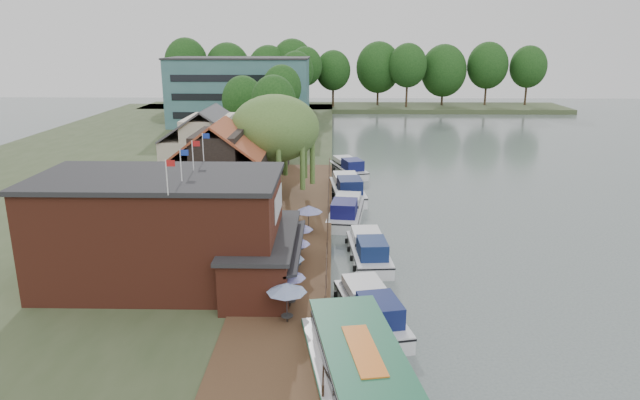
{
  "coord_description": "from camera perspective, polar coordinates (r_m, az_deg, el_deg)",
  "views": [
    {
      "loc": [
        -4.95,
        -35.6,
        16.54
      ],
      "look_at": [
        -6.0,
        12.0,
        3.0
      ],
      "focal_mm": 32.0,
      "sensor_mm": 36.0,
      "label": 1
    }
  ],
  "objects": [
    {
      "name": "bank_tree_3",
      "position": [
        113.68,
        -2.4,
        11.37
      ],
      "size": [
        6.82,
        6.82,
        13.26
      ],
      "primitive_type": null,
      "color": "#143811",
      "rests_on": "land_bank"
    },
    {
      "name": "umbrella_2",
      "position": [
        36.91,
        -3.27,
        -6.86
      ],
      "size": [
        2.2,
        2.2,
        2.38
      ],
      "primitive_type": null,
      "color": "#1B4898",
      "rests_on": "quay_deck"
    },
    {
      "name": "cottage_b",
      "position": [
        62.05,
        -10.94,
        5.1
      ],
      "size": [
        9.6,
        8.6,
        8.5
      ],
      "primitive_type": null,
      "color": "beige",
      "rests_on": "land_bank"
    },
    {
      "name": "tour_boat",
      "position": [
        26.47,
        4.68,
        -18.45
      ],
      "size": [
        6.66,
        15.47,
        3.27
      ],
      "primitive_type": null,
      "rotation": [
        0.0,
        0.0,
        0.17
      ],
      "color": "silver",
      "rests_on": "ground"
    },
    {
      "name": "cruiser_2",
      "position": [
        53.44,
        2.63,
        -0.82
      ],
      "size": [
        4.38,
        10.24,
        2.41
      ],
      "primitive_type": null,
      "rotation": [
        0.0,
        0.0,
        -0.12
      ],
      "color": "silver",
      "rests_on": "ground"
    },
    {
      "name": "bank_tree_5",
      "position": [
        131.81,
        -1.5,
        12.09
      ],
      "size": [
        7.51,
        7.51,
        13.71
      ],
      "primitive_type": null,
      "color": "#143811",
      "rests_on": "land_bank"
    },
    {
      "name": "umbrella_3",
      "position": [
        39.48,
        -2.37,
        -5.3
      ],
      "size": [
        1.95,
        1.95,
        2.38
      ],
      "primitive_type": null,
      "color": "#221C9A",
      "rests_on": "quay_deck"
    },
    {
      "name": "umbrella_5",
      "position": [
        46.57,
        -1.14,
        -1.95
      ],
      "size": [
        2.31,
        2.31,
        2.38
      ],
      "primitive_type": null,
      "color": "navy",
      "rests_on": "quay_deck"
    },
    {
      "name": "bank_tree_1",
      "position": [
        88.85,
        -7.67,
        8.98
      ],
      "size": [
        6.38,
        6.38,
        10.19
      ],
      "primitive_type": null,
      "color": "#143811",
      "rests_on": "land_bank"
    },
    {
      "name": "cottage_a",
      "position": [
        51.85,
        -9.96,
        3.06
      ],
      "size": [
        8.6,
        7.6,
        8.5
      ],
      "primitive_type": null,
      "color": "black",
      "rests_on": "land_bank"
    },
    {
      "name": "swan",
      "position": [
        31.16,
        1.98,
        -15.72
      ],
      "size": [
        0.44,
        0.44,
        0.44
      ],
      "primitive_type": "sphere",
      "color": "white",
      "rests_on": "ground"
    },
    {
      "name": "cruiser_3",
      "position": [
        61.18,
        2.76,
        1.43
      ],
      "size": [
        4.44,
        10.89,
        2.6
      ],
      "primitive_type": null,
      "rotation": [
        0.0,
        0.0,
        0.1
      ],
      "color": "white",
      "rests_on": "ground"
    },
    {
      "name": "ground",
      "position": [
        39.56,
        8.44,
        -9.02
      ],
      "size": [
        260.0,
        260.0,
        0.0
      ],
      "primitive_type": "plane",
      "color": "#4F5C5B",
      "rests_on": "ground"
    },
    {
      "name": "bank_tree_0",
      "position": [
        79.62,
        -4.64,
        8.52
      ],
      "size": [
        6.16,
        6.16,
        10.82
      ],
      "primitive_type": null,
      "color": "#143811",
      "rests_on": "land_bank"
    },
    {
      "name": "quay_rail",
      "position": [
        48.49,
        0.79,
        -2.19
      ],
      "size": [
        0.2,
        49.0,
        1.0
      ],
      "primitive_type": null,
      "color": "black",
      "rests_on": "land_bank"
    },
    {
      "name": "pub",
      "position": [
        37.69,
        -12.72,
        -2.92
      ],
      "size": [
        20.0,
        11.0,
        7.3
      ],
      "primitive_type": null,
      "color": "maroon",
      "rests_on": "land_bank"
    },
    {
      "name": "land_bank",
      "position": [
        76.61,
        -17.88,
        3.01
      ],
      "size": [
        50.0,
        140.0,
        1.0
      ],
      "primitive_type": "cube",
      "color": "#384728",
      "rests_on": "ground"
    },
    {
      "name": "hotel_block",
      "position": [
        107.38,
        -8.02,
        10.71
      ],
      "size": [
        25.4,
        12.4,
        12.3
      ],
      "primitive_type": null,
      "color": "#38666B",
      "rests_on": "land_bank"
    },
    {
      "name": "quay_deck",
      "position": [
        48.25,
        -2.43,
        -2.86
      ],
      "size": [
        6.0,
        50.0,
        0.1
      ],
      "primitive_type": "cube",
      "color": "#47301E",
      "rests_on": "land_bank"
    },
    {
      "name": "cruiser_4",
      "position": [
        71.74,
        2.82,
        3.46
      ],
      "size": [
        5.71,
        9.95,
        2.28
      ],
      "primitive_type": null,
      "rotation": [
        0.0,
        0.0,
        0.3
      ],
      "color": "silver",
      "rests_on": "ground"
    },
    {
      "name": "willow",
      "position": [
        55.84,
        -4.48,
        5.17
      ],
      "size": [
        8.6,
        8.6,
        10.43
      ],
      "primitive_type": null,
      "color": "#476B2D",
      "rests_on": "land_bank"
    },
    {
      "name": "cottage_c",
      "position": [
        70.11,
        -6.21,
        6.51
      ],
      "size": [
        7.6,
        7.6,
        8.5
      ],
      "primitive_type": null,
      "color": "black",
      "rests_on": "land_bank"
    },
    {
      "name": "cruiser_0",
      "position": [
        34.86,
        5.11,
        -10.37
      ],
      "size": [
        5.1,
        10.05,
        2.32
      ],
      "primitive_type": null,
      "rotation": [
        0.0,
        0.0,
        0.22
      ],
      "color": "silver",
      "rests_on": "ground"
    },
    {
      "name": "umbrella_0",
      "position": [
        32.46,
        -3.33,
        -10.19
      ],
      "size": [
        2.29,
        2.29,
        2.38
      ],
      "primitive_type": null,
      "color": "navy",
      "rests_on": "quay_deck"
    },
    {
      "name": "umbrella_4",
      "position": [
        42.34,
        -2.11,
        -3.81
      ],
      "size": [
        2.13,
        2.13,
        2.38
      ],
      "primitive_type": null,
      "color": "navy",
      "rests_on": "quay_deck"
    },
    {
      "name": "bank_tree_4",
      "position": [
        122.88,
        -1.45,
        11.87
      ],
      "size": [
        6.98,
        6.98,
        13.95
      ],
      "primitive_type": null,
      "color": "#143811",
      "rests_on": "land_bank"
    },
    {
      "name": "umbrella_1",
      "position": [
        34.2,
        -3.06,
        -8.78
      ],
      "size": [
        1.96,
        1.96,
        2.38
      ],
      "primitive_type": null,
      "color": "#1B1B96",
      "rests_on": "quay_deck"
    },
    {
      "name": "bank_tree_2",
      "position": [
        93.35,
        -3.82,
        9.84
      ],
      "size": [
        6.29,
        6.29,
        11.58
      ],
      "primitive_type": null,
      "color": "#143811",
      "rests_on": "land_bank"
    },
    {
      "name": "cruiser_1",
      "position": [
        44.08,
        4.91,
        -4.65
      ],
      "size": [
        3.75,
        9.6,
        2.26
      ],
      "primitive_type": null,
      "rotation": [
        0.0,
        0.0,
        0.08
      ],
      "color": "silver",
      "rests_on": "ground"
    }
  ]
}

